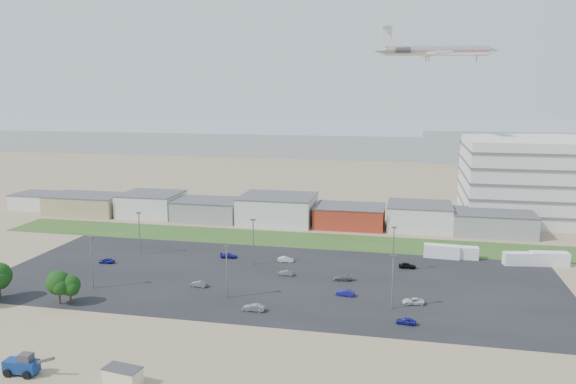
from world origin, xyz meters
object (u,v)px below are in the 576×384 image
(parked_car_0, at_px, (413,301))
(parked_car_6, at_px, (229,256))
(airliner, at_px, (436,51))
(parked_car_12, at_px, (342,278))
(parked_car_2, at_px, (406,321))
(parked_car_8, at_px, (407,265))
(portable_shed, at_px, (123,377))
(box_trailer_a, at_px, (442,251))
(parked_car_7, at_px, (286,273))
(parked_car_1, at_px, (345,293))
(parked_car_4, at_px, (199,284))
(parked_car_11, at_px, (286,259))
(telehandler, at_px, (21,364))
(parked_car_5, at_px, (107,261))
(parked_car_13, at_px, (254,308))

(parked_car_0, relative_size, parked_car_6, 0.99)
(airliner, xyz_separation_m, parked_car_12, (-20.30, -77.90, -51.56))
(parked_car_2, xyz_separation_m, parked_car_8, (0.05, 31.63, 0.07))
(portable_shed, relative_size, parked_car_6, 1.26)
(parked_car_8, xyz_separation_m, parked_car_12, (-13.36, -11.31, -0.07))
(parked_car_12, bearing_deg, parked_car_0, 48.82)
(parked_car_6, distance_m, parked_car_12, 30.38)
(box_trailer_a, relative_size, parked_car_7, 2.47)
(box_trailer_a, distance_m, parked_car_1, 36.18)
(parked_car_4, height_order, parked_car_11, parked_car_11)
(parked_car_2, xyz_separation_m, parked_car_4, (-41.60, 10.28, 0.00))
(telehandler, relative_size, parked_car_8, 2.00)
(parked_car_2, distance_m, parked_car_12, 24.29)
(parked_car_6, xyz_separation_m, parked_car_11, (14.03, -0.19, 0.01))
(airliner, relative_size, parked_car_7, 12.13)
(parked_car_12, bearing_deg, parked_car_7, -98.37)
(parked_car_2, distance_m, parked_car_11, 41.32)
(telehandler, distance_m, parked_car_11, 64.67)
(parked_car_4, xyz_separation_m, parked_car_12, (28.29, 10.04, 0.00))
(airliner, bearing_deg, parked_car_12, -116.52)
(parked_car_1, height_order, parked_car_8, parked_car_8)
(parked_car_0, height_order, parked_car_11, parked_car_11)
(parked_car_4, bearing_deg, airliner, 158.34)
(airliner, xyz_separation_m, parked_car_5, (-75.27, -77.42, -51.54))
(parked_car_5, bearing_deg, parked_car_7, 85.90)
(parked_car_11, height_order, parked_car_13, parked_car_13)
(telehandler, height_order, parked_car_12, telehandler)
(parked_car_2, relative_size, parked_car_13, 0.86)
(parked_car_5, relative_size, parked_car_7, 1.06)
(telehandler, distance_m, parked_car_2, 60.38)
(box_trailer_a, distance_m, parked_car_8, 12.87)
(parked_car_1, bearing_deg, parked_car_7, -117.71)
(box_trailer_a, distance_m, airliner, 75.88)
(parked_car_13, bearing_deg, airliner, 161.10)
(parked_car_2, xyz_separation_m, parked_car_11, (-27.83, 30.55, 0.02))
(parked_car_1, relative_size, parked_car_6, 0.90)
(parked_car_7, bearing_deg, box_trailer_a, 126.03)
(telehandler, distance_m, parked_car_7, 57.01)
(box_trailer_a, relative_size, parked_car_12, 2.06)
(telehandler, height_order, parked_car_1, telehandler)
(parked_car_6, bearing_deg, parked_car_5, 107.35)
(portable_shed, xyz_separation_m, box_trailer_a, (45.54, 70.45, 0.27))
(parked_car_5, height_order, parked_car_6, parked_car_5)
(parked_car_2, height_order, parked_car_11, parked_car_11)
(parked_car_0, xyz_separation_m, parked_car_5, (-69.50, 11.04, 0.04))
(airliner, distance_m, parked_car_13, 115.88)
(parked_car_13, bearing_deg, parked_car_2, 89.93)
(parked_car_0, distance_m, parked_car_5, 70.37)
(parked_car_11, height_order, parked_car_12, parked_car_11)
(parked_car_2, relative_size, parked_car_5, 0.96)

